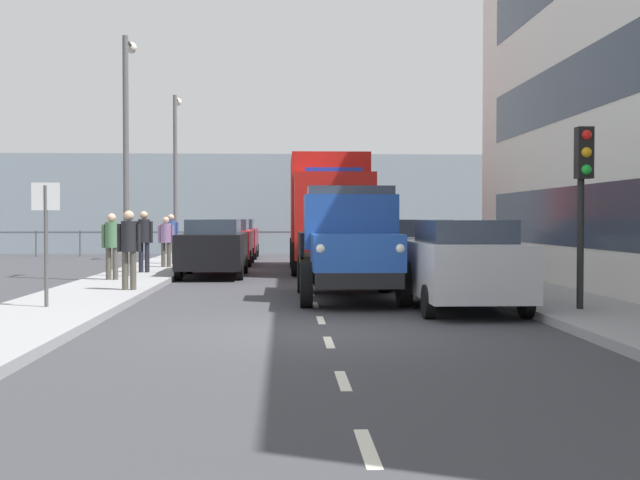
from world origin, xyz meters
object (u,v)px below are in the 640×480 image
at_px(pedestrian_with_bag, 144,236).
at_px(lamp_post_far, 176,161).
at_px(car_silver_kerbside_near, 462,263).
at_px(car_navy_kerbside_2, 389,245).
at_px(pedestrian_strolling, 171,234).
at_px(lamp_post_promenade, 127,134).
at_px(traffic_light_near, 583,177).
at_px(pedestrian_couple_b, 129,243).
at_px(pedestrian_by_lamp, 112,241).
at_px(lorry_cargo_red, 329,209).
at_px(street_sign, 46,222).
at_px(truck_vintage_blue, 350,245).
at_px(car_white_kerbside_1, 415,252).
at_px(car_maroon_oppositeside_2, 236,238).
at_px(car_black_oppositeside_0, 214,247).
at_px(pedestrian_in_dark_coat, 166,238).
at_px(car_red_oppositeside_1, 228,241).

xyz_separation_m(pedestrian_with_bag, lamp_post_far, (0.24, -9.20, 2.85)).
height_order(car_silver_kerbside_near, car_navy_kerbside_2, same).
xyz_separation_m(pedestrian_with_bag, pedestrian_strolling, (-0.15, -4.83, -0.04)).
height_order(car_navy_kerbside_2, lamp_post_promenade, lamp_post_promenade).
bearing_deg(traffic_light_near, pedestrian_couple_b, -26.75).
relative_size(pedestrian_strolling, lamp_post_promenade, 0.26).
height_order(pedestrian_by_lamp, pedestrian_strolling, pedestrian_strolling).
distance_m(lamp_post_promenade, lamp_post_far, 10.66).
distance_m(lorry_cargo_red, pedestrian_by_lamp, 8.64).
xyz_separation_m(traffic_light_near, street_sign, (9.55, -0.84, -0.79)).
xyz_separation_m(lorry_cargo_red, traffic_light_near, (-3.74, 13.68, 0.40)).
relative_size(pedestrian_by_lamp, traffic_light_near, 0.54).
height_order(truck_vintage_blue, car_white_kerbside_1, truck_vintage_blue).
xyz_separation_m(car_navy_kerbside_2, traffic_light_near, (-1.87, 12.27, 1.58)).
bearing_deg(lamp_post_far, pedestrian_strolling, 95.05).
bearing_deg(traffic_light_near, car_white_kerbside_1, -75.00).
height_order(car_silver_kerbside_near, pedestrian_by_lamp, pedestrian_by_lamp).
xyz_separation_m(car_white_kerbside_1, car_navy_kerbside_2, (0.00, -5.31, -0.00)).
relative_size(car_navy_kerbside_2, pedestrian_by_lamp, 2.36).
distance_m(car_maroon_oppositeside_2, street_sign, 21.75).
bearing_deg(car_navy_kerbside_2, car_black_oppositeside_0, 15.98).
bearing_deg(lorry_cargo_red, street_sign, 65.63).
bearing_deg(pedestrian_couple_b, car_maroon_oppositeside_2, -94.30).
bearing_deg(street_sign, pedestrian_couple_b, -103.16).
height_order(lorry_cargo_red, pedestrian_in_dark_coat, lorry_cargo_red).
xyz_separation_m(car_navy_kerbside_2, car_red_oppositeside_1, (5.50, -4.80, 0.00)).
bearing_deg(car_white_kerbside_1, pedestrian_by_lamp, -4.27).
relative_size(lorry_cargo_red, traffic_light_near, 2.56).
xyz_separation_m(car_silver_kerbside_near, pedestrian_couple_b, (6.86, -3.14, 0.31)).
xyz_separation_m(car_red_oppositeside_1, car_maroon_oppositeside_2, (-0.00, -5.40, 0.00)).
xyz_separation_m(pedestrian_strolling, traffic_light_near, (-9.26, 15.33, 1.29)).
height_order(lorry_cargo_red, pedestrian_by_lamp, lorry_cargo_red).
relative_size(car_white_kerbside_1, street_sign, 1.74).
bearing_deg(car_red_oppositeside_1, car_white_kerbside_1, 118.55).
bearing_deg(traffic_light_near, car_red_oppositeside_1, -66.66).
bearing_deg(traffic_light_near, truck_vintage_blue, -39.76).
height_order(pedestrian_by_lamp, street_sign, street_sign).
height_order(car_maroon_oppositeside_2, lamp_post_far, lamp_post_far).
bearing_deg(car_maroon_oppositeside_2, pedestrian_couple_b, 85.70).
height_order(car_red_oppositeside_1, pedestrian_couple_b, pedestrian_couple_b).
distance_m(truck_vintage_blue, lamp_post_promenade, 8.72).
bearing_deg(truck_vintage_blue, car_white_kerbside_1, -117.75).
height_order(car_red_oppositeside_1, street_sign, street_sign).
distance_m(car_white_kerbside_1, traffic_light_near, 7.38).
bearing_deg(car_white_kerbside_1, truck_vintage_blue, 62.25).
bearing_deg(car_silver_kerbside_near, car_maroon_oppositeside_2, -75.46).
relative_size(pedestrian_in_dark_coat, lamp_post_far, 0.25).
xyz_separation_m(car_white_kerbside_1, pedestrian_strolling, (7.39, -8.37, 0.29)).
height_order(car_black_oppositeside_0, pedestrian_couple_b, pedestrian_couple_b).
distance_m(car_silver_kerbside_near, pedestrian_in_dark_coat, 14.00).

